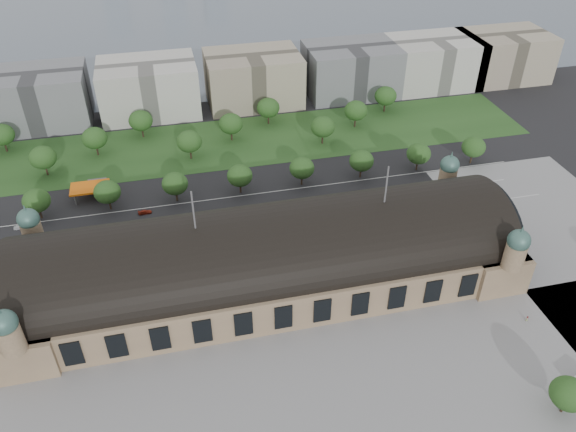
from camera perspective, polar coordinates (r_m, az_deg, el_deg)
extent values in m
plane|color=black|center=(173.60, -1.96, -7.03)|extent=(900.00, 900.00, 0.00)
cube|color=#9D8461|center=(169.56, -2.00, -5.54)|extent=(150.00, 40.00, 12.00)
cube|color=#9D8461|center=(173.52, -24.47, -8.42)|extent=(16.00, 43.00, 12.00)
cube|color=#9D8461|center=(190.71, 18.13, -2.21)|extent=(16.00, 43.00, 12.00)
cylinder|color=black|center=(165.65, -2.05, -3.99)|extent=(144.00, 37.60, 37.60)
cylinder|color=black|center=(170.10, -27.09, -6.67)|extent=(1.20, 32.00, 32.00)
cylinder|color=black|center=(189.10, 20.15, -0.02)|extent=(1.20, 32.00, 32.00)
cylinder|color=#9D8461|center=(183.43, -24.46, -1.66)|extent=(6.00, 6.00, 8.00)
sphere|color=#3F665D|center=(180.41, -24.89, -0.27)|extent=(6.40, 6.40, 6.40)
cone|color=#3F665D|center=(178.30, -25.21, 0.76)|extent=(1.00, 1.00, 2.50)
cylinder|color=#9D8461|center=(199.77, 15.86, 3.66)|extent=(6.00, 6.00, 8.00)
sphere|color=#3F665D|center=(197.00, 16.12, 5.01)|extent=(6.40, 6.40, 6.40)
cone|color=#3F665D|center=(195.07, 16.31, 6.02)|extent=(1.00, 1.00, 2.50)
cylinder|color=#9D8461|center=(152.19, -26.35, -11.12)|extent=(6.00, 6.00, 8.00)
sphere|color=#3F665D|center=(148.54, -26.92, -9.65)|extent=(6.40, 6.40, 6.40)
cylinder|color=#9D8461|center=(171.53, 22.01, -3.77)|extent=(6.00, 6.00, 8.00)
sphere|color=#3F665D|center=(168.31, 22.42, -2.32)|extent=(6.40, 6.40, 6.40)
cone|color=#3F665D|center=(166.04, 22.73, -1.24)|extent=(1.00, 1.00, 2.50)
cylinder|color=#59595B|center=(152.10, -9.60, 0.58)|extent=(0.50, 0.50, 12.00)
cylinder|color=#59595B|center=(162.88, 9.97, 3.16)|extent=(0.50, 0.50, 12.00)
cube|color=gray|center=(147.16, 5.71, -17.83)|extent=(190.00, 48.00, 0.12)
cube|color=gray|center=(213.44, 26.25, -1.97)|extent=(56.00, 100.00, 0.12)
cube|color=black|center=(201.32, -9.75, -0.63)|extent=(260.00, 26.00, 0.10)
cube|color=#24491D|center=(248.04, -9.78, 6.93)|extent=(300.00, 45.00, 0.10)
cube|color=orange|center=(220.95, -19.50, 2.75)|extent=(14.00, 9.00, 0.70)
cube|color=#59595B|center=(227.35, -18.78, 2.98)|extent=(7.00, 5.00, 3.20)
cylinder|color=#59595B|center=(225.79, -20.70, 2.46)|extent=(0.50, 0.50, 4.40)
cylinder|color=#59595B|center=(224.24, -17.95, 2.85)|extent=(0.50, 0.50, 4.40)
cylinder|color=#59595B|center=(220.43, -20.81, 1.56)|extent=(0.50, 0.50, 4.40)
cylinder|color=#59595B|center=(218.84, -18.00, 1.96)|extent=(0.50, 0.50, 4.40)
cube|color=slate|center=(439.69, -10.35, 19.84)|extent=(700.00, 320.00, 0.08)
cube|color=slate|center=(284.58, -24.14, 10.89)|extent=(45.00, 32.00, 24.00)
cube|color=beige|center=(278.97, -13.94, 12.53)|extent=(45.00, 32.00, 24.00)
cube|color=tan|center=(282.24, -3.55, 13.78)|extent=(45.00, 32.00, 24.00)
cube|color=slate|center=(294.11, 6.40, 14.57)|extent=(45.00, 32.00, 24.00)
cube|color=beige|center=(311.33, 14.54, 14.90)|extent=(45.00, 32.00, 24.00)
cube|color=tan|center=(331.05, 20.97, 14.96)|extent=(45.00, 32.00, 24.00)
cylinder|color=#2D2116|center=(217.92, -23.86, 0.29)|extent=(0.70, 0.70, 4.32)
ellipsoid|color=#1F4518|center=(215.15, -24.19, 1.43)|extent=(9.60, 9.60, 8.16)
cylinder|color=#2D2116|center=(213.84, -17.64, 1.17)|extent=(0.70, 0.70, 4.32)
ellipsoid|color=#1F4518|center=(211.02, -17.89, 2.34)|extent=(9.60, 9.60, 8.16)
cylinder|color=#2D2116|center=(212.42, -11.25, 2.05)|extent=(0.70, 0.70, 4.32)
ellipsoid|color=#1F4518|center=(209.58, -11.42, 3.24)|extent=(9.60, 9.60, 8.16)
cylinder|color=#2D2116|center=(213.70, -4.85, 2.90)|extent=(0.70, 0.70, 4.32)
ellipsoid|color=#1F4518|center=(210.88, -4.93, 4.11)|extent=(9.60, 9.60, 8.16)
cylinder|color=#2D2116|center=(217.64, 1.40, 3.70)|extent=(0.70, 0.70, 4.32)
ellipsoid|color=#1F4518|center=(214.86, 1.42, 4.89)|extent=(9.60, 9.60, 8.16)
cylinder|color=#2D2116|center=(224.09, 7.37, 4.43)|extent=(0.70, 0.70, 4.32)
ellipsoid|color=#1F4518|center=(221.39, 7.47, 5.59)|extent=(9.60, 9.60, 8.16)
cylinder|color=#2D2116|center=(232.84, 12.96, 5.06)|extent=(0.70, 0.70, 4.32)
ellipsoid|color=#1F4518|center=(230.25, 13.13, 6.18)|extent=(9.60, 9.60, 8.16)
cylinder|color=#2D2116|center=(243.66, 18.11, 5.60)|extent=(0.70, 0.70, 4.32)
ellipsoid|color=#1F4518|center=(241.19, 18.34, 6.68)|extent=(9.60, 9.60, 8.16)
cylinder|color=#2D2116|center=(268.16, -26.76, 6.31)|extent=(0.70, 0.70, 4.68)
ellipsoid|color=#1F4518|center=(265.74, -27.09, 7.37)|extent=(10.40, 10.40, 8.84)
cylinder|color=#2D2116|center=(243.13, -23.33, 4.31)|extent=(0.70, 0.70, 4.68)
ellipsoid|color=#1F4518|center=(240.45, -23.64, 5.47)|extent=(10.40, 10.40, 8.84)
cylinder|color=#2D2116|center=(250.44, -18.81, 6.35)|extent=(0.70, 0.70, 4.68)
ellipsoid|color=#1F4518|center=(247.84, -19.06, 7.50)|extent=(10.40, 10.40, 8.84)
cylinder|color=#2D2116|center=(259.49, -14.55, 8.23)|extent=(0.70, 0.70, 4.68)
ellipsoid|color=#1F4518|center=(256.98, -14.74, 9.35)|extent=(10.40, 10.40, 8.84)
cylinder|color=#2D2116|center=(238.12, -9.86, 6.26)|extent=(0.70, 0.70, 4.68)
ellipsoid|color=#1F4518|center=(235.39, -10.00, 7.47)|extent=(10.40, 10.40, 8.84)
cylinder|color=#2D2116|center=(249.95, -5.75, 8.14)|extent=(0.70, 0.70, 4.68)
ellipsoid|color=#1F4518|center=(247.35, -5.83, 9.31)|extent=(10.40, 10.40, 8.84)
cylinder|color=#2D2116|center=(263.17, -2.00, 9.81)|extent=(0.70, 0.70, 4.68)
ellipsoid|color=#1F4518|center=(260.70, -2.02, 10.93)|extent=(10.40, 10.40, 8.84)
cylinder|color=#2D2116|center=(246.56, 3.51, 7.85)|extent=(0.70, 0.70, 4.68)
ellipsoid|color=#1F4518|center=(243.92, 3.56, 9.03)|extent=(10.40, 10.40, 8.84)
cylinder|color=#2D2116|center=(262.16, 6.82, 9.46)|extent=(0.70, 0.70, 4.68)
ellipsoid|color=#1F4518|center=(259.68, 6.91, 10.59)|extent=(10.40, 10.40, 8.84)
cylinder|color=#2D2116|center=(278.71, 9.77, 10.86)|extent=(0.70, 0.70, 4.68)
ellipsoid|color=#1F4518|center=(276.38, 9.89, 11.93)|extent=(10.40, 10.40, 8.84)
cylinder|color=#2D2116|center=(157.15, 26.16, -16.97)|extent=(0.70, 0.70, 3.96)
ellipsoid|color=#1F4518|center=(153.60, 26.65, -15.85)|extent=(9.00, 9.00, 7.65)
imported|color=#95989D|center=(216.12, -25.58, -1.04)|extent=(3.99, 1.42, 1.31)
imported|color=black|center=(199.32, -23.95, -3.85)|extent=(5.46, 2.60, 1.50)
imported|color=maroon|center=(208.75, -14.33, 0.40)|extent=(4.91, 2.30, 1.39)
imported|color=#1F1A4A|center=(197.11, 0.15, -0.68)|extent=(3.90, 1.70, 1.31)
imported|color=silver|center=(217.40, 13.35, 2.12)|extent=(4.77, 2.40, 1.30)
imported|color=black|center=(195.94, -26.97, -5.61)|extent=(4.58, 3.94, 1.49)
imported|color=maroon|center=(196.55, -25.63, -4.99)|extent=(6.25, 5.15, 1.58)
imported|color=#1A1F4A|center=(192.83, -23.89, -5.35)|extent=(5.02, 3.52, 1.35)
imported|color=#5B5D63|center=(193.69, -20.75, -4.22)|extent=(4.40, 3.15, 1.39)
imported|color=silver|center=(192.21, -18.05, -3.87)|extent=(4.71, 2.99, 1.47)
imported|color=gray|center=(189.91, -14.68, -3.73)|extent=(5.07, 4.30, 1.29)
imported|color=black|center=(190.47, -9.45, -2.71)|extent=(5.67, 4.91, 1.57)
imported|color=#AD1B32|center=(195.64, -8.45, -1.10)|extent=(11.87, 3.72, 3.25)
imported|color=silver|center=(196.11, -0.08, -0.52)|extent=(12.26, 3.07, 3.40)
imported|color=beige|center=(195.92, 1.47, -0.65)|extent=(10.84, 2.80, 3.00)
cube|color=#BCBCBE|center=(164.55, 27.23, -14.97)|extent=(2.32, 2.66, 1.82)
imported|color=gray|center=(176.03, 23.12, -9.58)|extent=(0.91, 0.60, 1.73)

